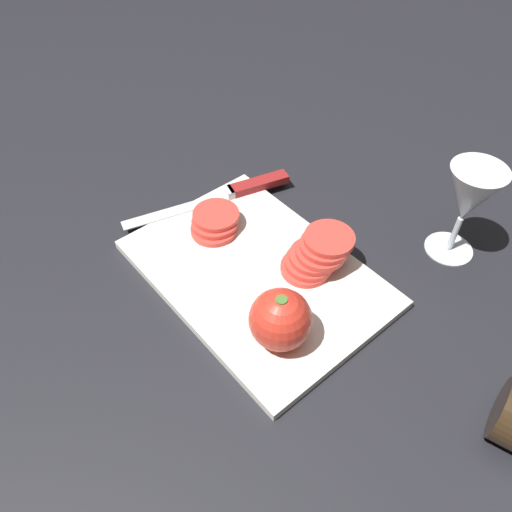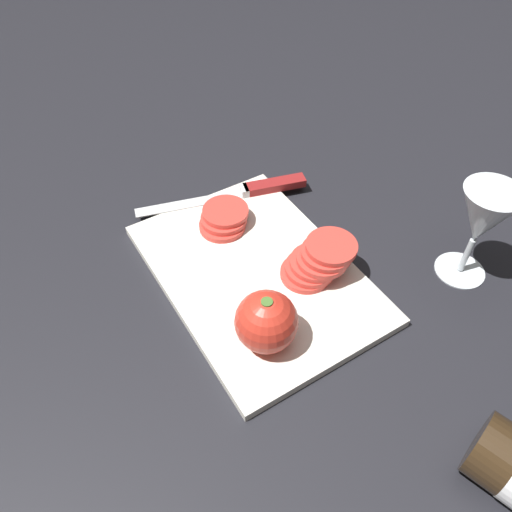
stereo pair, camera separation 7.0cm
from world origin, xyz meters
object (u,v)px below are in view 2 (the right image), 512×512
(tomato_slice_stack_far, at_px, (224,219))
(whole_tomato, at_px, (266,322))
(wine_glass, at_px, (482,220))
(tomato_slice_stack_near, at_px, (318,260))
(knife, at_px, (258,188))

(tomato_slice_stack_far, bearing_deg, whole_tomato, 164.64)
(whole_tomato, distance_m, tomato_slice_stack_far, 0.23)
(wine_glass, height_order, tomato_slice_stack_far, wine_glass)
(tomato_slice_stack_near, relative_size, tomato_slice_stack_far, 1.28)
(whole_tomato, xyz_separation_m, tomato_slice_stack_near, (0.06, -0.12, -0.01))
(knife, xyz_separation_m, tomato_slice_stack_near, (-0.20, 0.02, 0.02))
(wine_glass, height_order, knife, wine_glass)
(wine_glass, bearing_deg, tomato_slice_stack_far, 44.73)
(wine_glass, relative_size, tomato_slice_stack_near, 1.42)
(wine_glass, relative_size, knife, 0.54)
(whole_tomato, bearing_deg, knife, -30.06)
(whole_tomato, relative_size, tomato_slice_stack_far, 0.96)
(wine_glass, bearing_deg, tomato_slice_stack_near, 61.85)
(knife, relative_size, tomato_slice_stack_far, 3.38)
(whole_tomato, xyz_separation_m, knife, (0.26, -0.15, -0.03))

